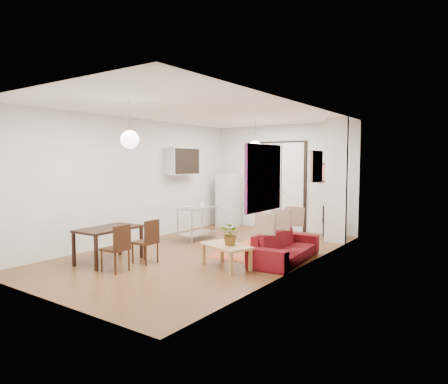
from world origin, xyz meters
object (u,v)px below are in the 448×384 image
Objects in this scene: fridge at (228,200)px; dining_chair_far at (119,244)px; dining_table at (109,231)px; black_side_chair at (331,218)px; sofa at (285,246)px; coffee_table at (226,248)px; kitchen_counter at (197,220)px; dining_chair_near at (148,237)px.

dining_chair_far is (1.11, -4.97, -0.31)m from fridge.
black_side_chair reaches higher than dining_table.
dining_table is (-2.67, -1.99, 0.31)m from sofa.
coffee_table is 2.70m from kitchen_counter.
coffee_table is 3.98m from black_side_chair.
dining_table is at bearing -57.47° from dining_chair_near.
coffee_table is 1.88m from dining_chair_far.
fridge is (-3.18, 2.71, 0.50)m from sofa.
fridge is 4.42m from dining_chair_near.
black_side_chair is (0.46, 3.95, 0.10)m from coffee_table.
dining_chair_far reaches higher than coffee_table.
kitchen_counter is 1.26× the size of dining_chair_near.
black_side_chair is (2.53, 2.22, -0.02)m from kitchen_counter.
sofa is 2.34× the size of dining_chair_far.
black_side_chair is at bearing -2.21° from fridge.
dining_chair_near is (1.11, -4.27, -0.31)m from fridge.
dining_table is 1.49× the size of dining_chair_far.
sofa is at bearing 36.74° from dining_table.
black_side_chair reaches higher than kitchen_counter.
dining_chair_far is at bearing -78.57° from kitchen_counter.
fridge reaches higher than black_side_chair.
fridge is at bearing -170.50° from dining_chair_far.
fridge reaches higher than kitchen_counter.
kitchen_counter is 1.26× the size of dining_chair_far.
dining_chair_far is at bearing -3.04° from dining_chair_near.
sofa is 1.81× the size of coffee_table.
dining_chair_near reaches higher than coffee_table.
kitchen_counter is 2.11m from fridge.
dining_table reaches higher than sofa.
sofa is 1.57× the size of dining_table.
coffee_table is 0.68× the size of fridge.
dining_table is 1.52× the size of black_side_chair.
dining_chair_near is (0.62, -2.24, -0.02)m from kitchen_counter.
dining_chair_near is at bearing 44.31° from black_side_chair.
dining_chair_far is (0.62, -2.94, -0.02)m from kitchen_counter.
fridge is (-0.48, 2.03, 0.29)m from kitchen_counter.
black_side_chair is (1.90, 4.46, -0.00)m from dining_chair_near.
dining_chair_near is at bearing 176.96° from dining_chair_far.
kitchen_counter is at bearing -82.41° from fridge.
dining_chair_far is (-2.07, -2.26, 0.19)m from sofa.
coffee_table is at bearing 60.72° from black_side_chair.
black_side_chair is at bearing 40.79° from kitchen_counter.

